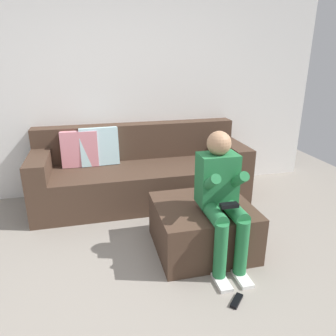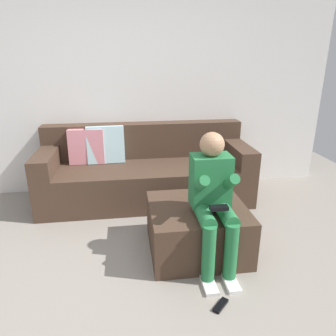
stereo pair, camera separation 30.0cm
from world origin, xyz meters
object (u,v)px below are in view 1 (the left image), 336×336
Objects in this scene: ottoman at (202,227)px; person_seated at (221,193)px; couch_sectional at (140,173)px; remote_near_ottoman at (237,301)px.

ottoman is 0.75× the size of person_seated.
remote_near_ottoman is at bearing -78.21° from couch_sectional.
person_seated reaches higher than couch_sectional.
couch_sectional reaches higher than remote_near_ottoman.
ottoman is 0.74m from remote_near_ottoman.
couch_sectional is 16.39× the size of remote_near_ottoman.
remote_near_ottoman is (0.01, -0.71, -0.20)m from ottoman.
ottoman is 0.46m from person_seated.
ottoman is (0.38, -1.18, -0.12)m from couch_sectional.
person_seated is (0.45, -1.38, 0.29)m from couch_sectional.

